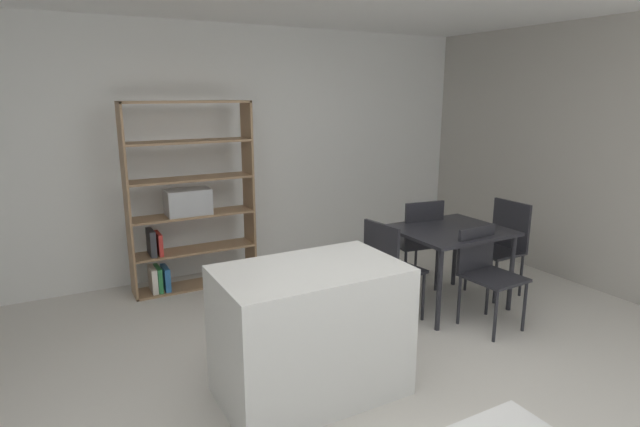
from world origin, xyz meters
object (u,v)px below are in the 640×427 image
object	(u,v)px
dining_chair_near	(485,267)
dining_chair_island_side	(389,263)
dining_table	(450,237)
dining_chair_far	(417,237)
kitchen_island	(310,331)
dining_chair_window_side	(503,240)
open_bookshelf	(186,206)

from	to	relation	value
dining_chair_near	dining_chair_island_side	size ratio (longest dim) A/B	0.94
dining_table	dining_chair_far	xyz separation A→B (m)	(-0.01, 0.45, -0.11)
kitchen_island	dining_chair_window_side	bearing A→B (deg)	14.70
kitchen_island	open_bookshelf	distance (m)	2.36
open_bookshelf	dining_chair_far	distance (m)	2.37
dining_chair_window_side	kitchen_island	bearing A→B (deg)	-76.37
kitchen_island	dining_chair_island_side	xyz separation A→B (m)	(1.11, 0.65, 0.10)
kitchen_island	dining_chair_near	world-z (taller)	kitchen_island
open_bookshelf	dining_chair_near	xyz separation A→B (m)	(2.03, -2.11, -0.34)
dining_table	dining_chair_near	xyz separation A→B (m)	(-0.01, -0.46, -0.15)
dining_chair_near	dining_chair_island_side	world-z (taller)	dining_chair_island_side
kitchen_island	dining_chair_window_side	distance (m)	2.62
dining_chair_island_side	open_bookshelf	bearing A→B (deg)	30.98
dining_chair_near	open_bookshelf	bearing A→B (deg)	130.74
dining_chair_window_side	dining_chair_far	distance (m)	0.86
dining_chair_window_side	dining_chair_far	world-z (taller)	dining_chair_far
dining_chair_window_side	dining_chair_far	size ratio (longest dim) A/B	0.98
kitchen_island	dining_chair_near	size ratio (longest dim) A/B	1.40
dining_table	dining_chair_island_side	bearing A→B (deg)	-179.01
dining_chair_window_side	dining_chair_island_side	distance (m)	1.42
dining_chair_far	dining_table	bearing A→B (deg)	99.22
dining_chair_window_side	dining_chair_island_side	size ratio (longest dim) A/B	1.02
dining_chair_near	dining_chair_window_side	distance (m)	0.86
open_bookshelf	dining_chair_island_side	xyz separation A→B (m)	(1.32, -1.66, -0.32)
dining_chair_window_side	dining_chair_island_side	xyz separation A→B (m)	(-1.42, -0.01, -0.00)
dining_chair_window_side	dining_chair_far	bearing A→B (deg)	-122.48
open_bookshelf	dining_chair_far	xyz separation A→B (m)	(2.02, -1.20, -0.30)
dining_chair_near	dining_chair_window_side	xyz separation A→B (m)	(0.72, 0.46, 0.03)
kitchen_island	dining_chair_far	size ratio (longest dim) A/B	1.27
kitchen_island	dining_chair_island_side	distance (m)	1.29
dining_table	dining_chair_island_side	size ratio (longest dim) A/B	1.09
dining_chair_island_side	dining_chair_window_side	bearing A→B (deg)	-96.97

